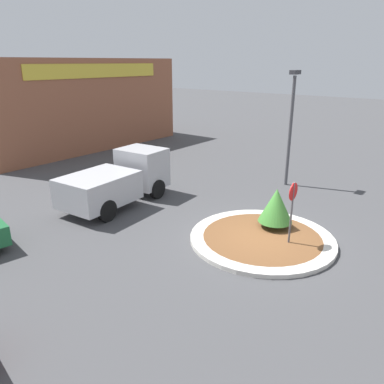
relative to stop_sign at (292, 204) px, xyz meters
name	(u,v)px	position (x,y,z in m)	size (l,w,h in m)	color
ground_plane	(262,240)	(-0.17, 0.94, -1.60)	(120.00, 120.00, 0.00)	#474749
traffic_island	(262,238)	(-0.17, 0.94, -1.52)	(5.17, 5.17, 0.16)	beige
stop_sign	(292,204)	(0.00, 0.00, 0.00)	(0.62, 0.07, 2.35)	#4C4C51
island_shrub	(276,205)	(0.87, 0.98, -0.56)	(1.28, 1.28, 1.52)	brown
utility_truck	(119,180)	(-0.80, 7.84, -0.49)	(5.37, 2.62, 2.22)	#B2B2B7
storefront_building	(74,103)	(5.50, 19.76, 1.57)	(15.21, 6.07, 6.33)	#93563D
light_pole	(291,119)	(6.41, 3.09, 1.80)	(0.70, 0.30, 5.72)	#4C4C51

